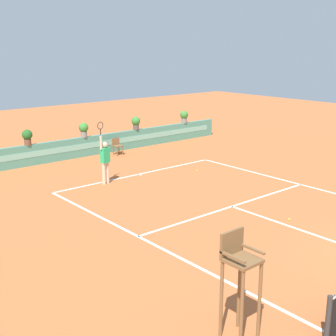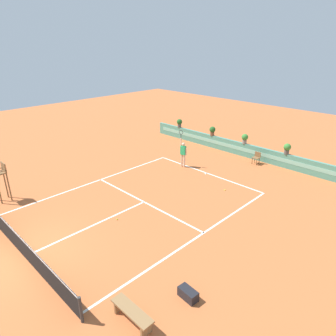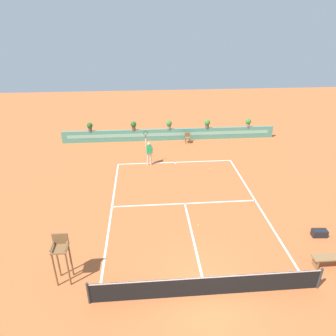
{
  "view_description": "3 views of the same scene",
  "coord_description": "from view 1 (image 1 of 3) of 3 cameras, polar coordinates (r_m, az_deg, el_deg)",
  "views": [
    {
      "loc": [
        -11.69,
        -3.95,
        5.51
      ],
      "look_at": [
        -0.75,
        9.01,
        1.0
      ],
      "focal_mm": 49.76,
      "sensor_mm": 36.0,
      "label": 1
    },
    {
      "loc": [
        11.19,
        -3.08,
        8.08
      ],
      "look_at": [
        -0.75,
        9.01,
        1.0
      ],
      "focal_mm": 32.83,
      "sensor_mm": 36.0,
      "label": 2
    },
    {
      "loc": [
        -2.15,
        -8.21,
        9.61
      ],
      "look_at": [
        -0.75,
        9.01,
        1.0
      ],
      "focal_mm": 32.83,
      "sensor_mm": 36.0,
      "label": 3
    }
  ],
  "objects": [
    {
      "name": "tennis_ball_mid_court",
      "position": [
        20.95,
        3.58,
        -0.3
      ],
      "size": [
        0.07,
        0.07,
        0.07
      ],
      "primitive_type": "sphere",
      "color": "#CCE033",
      "rests_on": "ground"
    },
    {
      "name": "back_wall_barrier",
      "position": [
        23.99,
        -10.07,
        2.6
      ],
      "size": [
        18.0,
        0.21,
        1.0
      ],
      "color": "#4C8E7A",
      "rests_on": "ground"
    },
    {
      "name": "ground_plane",
      "position": [
        16.31,
        8.89,
        -5.04
      ],
      "size": [
        60.0,
        60.0,
        0.0
      ],
      "primitive_type": "plane",
      "color": "#BC6033"
    },
    {
      "name": "potted_plant_left",
      "position": [
        22.49,
        -16.86,
        3.75
      ],
      "size": [
        0.48,
        0.48,
        0.72
      ],
      "color": "brown",
      "rests_on": "back_wall_barrier"
    },
    {
      "name": "potted_plant_far_right",
      "position": [
        27.76,
        1.99,
        6.39
      ],
      "size": [
        0.48,
        0.48,
        0.72
      ],
      "color": "gray",
      "rests_on": "back_wall_barrier"
    },
    {
      "name": "tennis_player",
      "position": [
        18.94,
        -7.71,
        1.13
      ],
      "size": [
        0.61,
        0.28,
        2.58
      ],
      "color": "beige",
      "rests_on": "ground"
    },
    {
      "name": "ball_kid_chair",
      "position": [
        24.13,
        -6.25,
        2.76
      ],
      "size": [
        0.44,
        0.44,
        0.85
      ],
      "color": "brown",
      "rests_on": "ground"
    },
    {
      "name": "court_lines",
      "position": [
        16.76,
        7.04,
        -4.41
      ],
      "size": [
        8.32,
        11.94,
        0.01
      ],
      "color": "white",
      "rests_on": "ground"
    },
    {
      "name": "potted_plant_centre",
      "position": [
        23.79,
        -10.3,
        4.73
      ],
      "size": [
        0.48,
        0.48,
        0.72
      ],
      "color": "gray",
      "rests_on": "back_wall_barrier"
    },
    {
      "name": "umpire_chair",
      "position": [
        9.08,
        8.69,
        -12.59
      ],
      "size": [
        0.6,
        0.6,
        2.14
      ],
      "color": "brown",
      "rests_on": "ground"
    },
    {
      "name": "potted_plant_right",
      "position": [
        25.54,
        -3.96,
        5.62
      ],
      "size": [
        0.48,
        0.48,
        0.72
      ],
      "color": "#514C47",
      "rests_on": "back_wall_barrier"
    },
    {
      "name": "tennis_ball_near_baseline",
      "position": [
        15.64,
        14.62,
        -6.11
      ],
      "size": [
        0.07,
        0.07,
        0.07
      ],
      "primitive_type": "sphere",
      "color": "#CCE033",
      "rests_on": "ground"
    }
  ]
}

